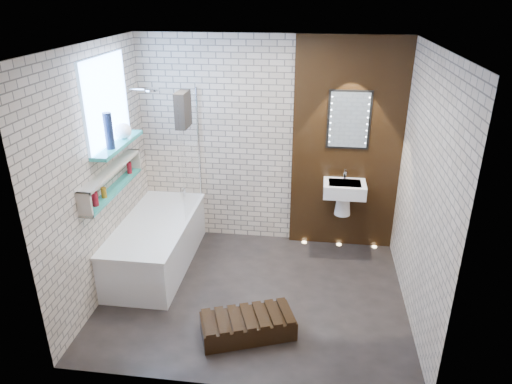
# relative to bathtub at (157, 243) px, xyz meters

# --- Properties ---
(ground) EXTENTS (3.20, 3.20, 0.00)m
(ground) POSITION_rel_bathtub_xyz_m (1.22, -0.45, -0.29)
(ground) COLOR black
(ground) RESTS_ON ground
(room_shell) EXTENTS (3.24, 3.20, 2.60)m
(room_shell) POSITION_rel_bathtub_xyz_m (1.22, -0.45, 1.01)
(room_shell) COLOR #B4A38F
(room_shell) RESTS_ON ground
(walnut_panel) EXTENTS (1.30, 0.06, 2.60)m
(walnut_panel) POSITION_rel_bathtub_xyz_m (2.17, 0.82, 1.01)
(walnut_panel) COLOR black
(walnut_panel) RESTS_ON ground
(clerestory_window) EXTENTS (0.18, 1.00, 0.94)m
(clerestory_window) POSITION_rel_bathtub_xyz_m (-0.34, -0.10, 1.61)
(clerestory_window) COLOR #7FADE0
(clerestory_window) RESTS_ON room_shell
(display_niche) EXTENTS (0.14, 1.30, 0.26)m
(display_niche) POSITION_rel_bathtub_xyz_m (-0.31, -0.30, 0.91)
(display_niche) COLOR teal
(display_niche) RESTS_ON room_shell
(bathtub) EXTENTS (0.79, 1.74, 0.70)m
(bathtub) POSITION_rel_bathtub_xyz_m (0.00, 0.00, 0.00)
(bathtub) COLOR white
(bathtub) RESTS_ON ground
(bath_screen) EXTENTS (0.01, 0.78, 1.40)m
(bath_screen) POSITION_rel_bathtub_xyz_m (0.35, 0.44, 0.99)
(bath_screen) COLOR white
(bath_screen) RESTS_ON bathtub
(towel) EXTENTS (0.11, 0.30, 0.39)m
(towel) POSITION_rel_bathtub_xyz_m (0.35, 0.22, 1.56)
(towel) COLOR black
(towel) RESTS_ON bath_screen
(shower_head) EXTENTS (0.18, 0.18, 0.02)m
(shower_head) POSITION_rel_bathtub_xyz_m (-0.08, 0.50, 1.71)
(shower_head) COLOR silver
(shower_head) RESTS_ON room_shell
(washbasin) EXTENTS (0.50, 0.36, 0.58)m
(washbasin) POSITION_rel_bathtub_xyz_m (2.17, 0.62, 0.50)
(washbasin) COLOR white
(washbasin) RESTS_ON walnut_panel
(led_mirror) EXTENTS (0.50, 0.02, 0.70)m
(led_mirror) POSITION_rel_bathtub_xyz_m (2.17, 0.78, 1.36)
(led_mirror) COLOR black
(led_mirror) RESTS_ON walnut_panel
(walnut_step) EXTENTS (0.96, 0.67, 0.19)m
(walnut_step) POSITION_rel_bathtub_xyz_m (1.25, -1.10, -0.19)
(walnut_step) COLOR black
(walnut_step) RESTS_ON ground
(niche_bottles) EXTENTS (0.06, 0.94, 0.14)m
(niche_bottles) POSITION_rel_bathtub_xyz_m (-0.31, -0.40, 0.87)
(niche_bottles) COLOR #AF751B
(niche_bottles) RESTS_ON display_niche
(sill_vases) EXTENTS (0.17, 0.49, 0.37)m
(sill_vases) POSITION_rel_bathtub_xyz_m (-0.28, -0.08, 1.38)
(sill_vases) COLOR #141E39
(sill_vases) RESTS_ON clerestory_window
(floor_uplights) EXTENTS (0.96, 0.06, 0.01)m
(floor_uplights) POSITION_rel_bathtub_xyz_m (2.17, 0.75, -0.29)
(floor_uplights) COLOR #FFD899
(floor_uplights) RESTS_ON ground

